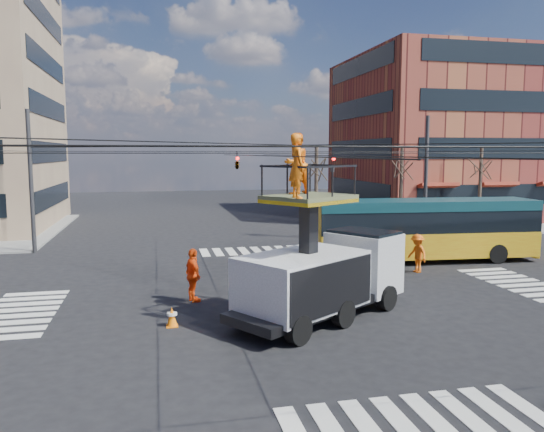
{
  "coord_description": "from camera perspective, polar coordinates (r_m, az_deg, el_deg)",
  "views": [
    {
      "loc": [
        -5.25,
        -19.61,
        5.6
      ],
      "look_at": [
        -0.64,
        1.31,
        3.05
      ],
      "focal_mm": 35.0,
      "sensor_mm": 36.0,
      "label": 1
    }
  ],
  "objects": [
    {
      "name": "ground",
      "position": [
        21.06,
        2.49,
        -8.64
      ],
      "size": [
        120.0,
        120.0,
        0.0
      ],
      "primitive_type": "plane",
      "color": "black",
      "rests_on": "ground"
    },
    {
      "name": "sidewalk_ne",
      "position": [
        48.67,
        20.32,
        -0.17
      ],
      "size": [
        18.0,
        18.0,
        0.12
      ],
      "primitive_type": "cube",
      "color": "slate",
      "rests_on": "ground"
    },
    {
      "name": "crosswalks",
      "position": [
        21.06,
        2.49,
        -8.62
      ],
      "size": [
        22.4,
        22.4,
        0.02
      ],
      "primitive_type": null,
      "color": "silver",
      "rests_on": "ground"
    },
    {
      "name": "building_ne",
      "position": [
        51.41,
        19.76,
        7.96
      ],
      "size": [
        20.06,
        16.06,
        14.0
      ],
      "color": "maroon",
      "rests_on": "ground"
    },
    {
      "name": "overhead_network",
      "position": [
        20.71,
        2.08,
        3.15
      ],
      "size": [
        24.24,
        24.24,
        8.0
      ],
      "color": "#2D2D30",
      "rests_on": "ground"
    },
    {
      "name": "tree_a",
      "position": [
        34.67,
        4.79,
        5.16
      ],
      "size": [
        2.0,
        2.0,
        6.0
      ],
      "color": "#382B21",
      "rests_on": "ground"
    },
    {
      "name": "tree_b",
      "position": [
        36.89,
        13.77,
        5.08
      ],
      "size": [
        2.0,
        2.0,
        6.0
      ],
      "color": "#382B21",
      "rests_on": "ground"
    },
    {
      "name": "tree_c",
      "position": [
        39.9,
        21.56,
        4.92
      ],
      "size": [
        2.0,
        2.0,
        6.0
      ],
      "color": "#382B21",
      "rests_on": "ground"
    },
    {
      "name": "utility_truck",
      "position": [
        18.13,
        5.5,
        -4.51
      ],
      "size": [
        7.1,
        5.79,
        6.26
      ],
      "rotation": [
        0.0,
        0.0,
        0.59
      ],
      "color": "black",
      "rests_on": "ground"
    },
    {
      "name": "city_bus",
      "position": [
        28.61,
        16.0,
        -1.26
      ],
      "size": [
        11.74,
        3.45,
        3.2
      ],
      "rotation": [
        0.0,
        0.0,
        -0.07
      ],
      "color": "orange",
      "rests_on": "ground"
    },
    {
      "name": "traffic_cone",
      "position": [
        17.79,
        -10.71,
        -10.6
      ],
      "size": [
        0.36,
        0.36,
        0.64
      ],
      "primitive_type": "cone",
      "color": "orange",
      "rests_on": "ground"
    },
    {
      "name": "worker_ground",
      "position": [
        20.32,
        -8.48,
        -6.32
      ],
      "size": [
        0.84,
        1.29,
        2.04
      ],
      "primitive_type": "imported",
      "rotation": [
        0.0,
        0.0,
        1.88
      ],
      "color": "#FF5010",
      "rests_on": "ground"
    },
    {
      "name": "flagger",
      "position": [
        25.89,
        15.36,
        -3.89
      ],
      "size": [
        0.91,
        1.29,
        1.82
      ],
      "primitive_type": "imported",
      "rotation": [
        0.0,
        0.0,
        -1.36
      ],
      "color": "#FF6210",
      "rests_on": "ground"
    }
  ]
}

